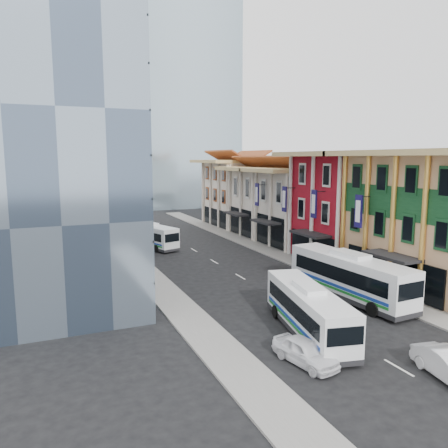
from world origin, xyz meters
name	(u,v)px	position (x,y,z in m)	size (l,w,h in m)	color
ground	(333,330)	(0.00, 0.00, 0.00)	(200.00, 200.00, 0.00)	black
sidewalk_right	(278,255)	(8.50, 22.00, 0.07)	(3.00, 90.00, 0.15)	slate
sidewalk_left	(141,268)	(-8.50, 22.00, 0.07)	(3.00, 90.00, 0.15)	slate
shophouse_tan	(428,223)	(14.00, 5.00, 6.00)	(8.00, 14.00, 12.00)	tan
shophouse_red	(343,209)	(14.00, 17.00, 6.00)	(8.00, 10.00, 12.00)	#A91320
shophouse_cream_near	(297,209)	(14.00, 26.50, 5.00)	(8.00, 9.00, 10.00)	white
shophouse_cream_mid	(265,203)	(14.00, 35.50, 5.00)	(8.00, 9.00, 10.00)	white
shophouse_cream_far	(237,194)	(14.00, 46.00, 5.50)	(8.00, 12.00, 11.00)	white
office_tower	(49,122)	(-17.00, 19.00, 15.00)	(12.00, 26.00, 30.00)	#43536A
office_block_far	(55,193)	(-16.00, 42.00, 7.00)	(10.00, 18.00, 14.00)	gray
bus_left_near	(308,309)	(-2.00, 0.16, 1.73)	(2.53, 10.81, 3.47)	silver
bus_left_far	(149,235)	(-4.83, 33.10, 1.68)	(2.46, 10.50, 3.37)	silver
bus_right	(349,275)	(5.50, 5.17, 2.02)	(2.96, 12.63, 4.05)	silver
sedan_left	(305,351)	(-4.63, -3.45, 0.74)	(1.77, 4.38, 1.49)	white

